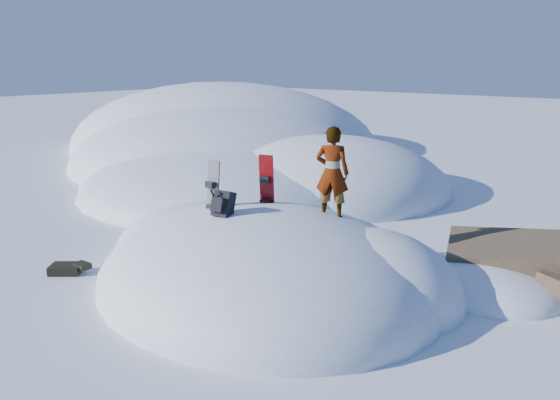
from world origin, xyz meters
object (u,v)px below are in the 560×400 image
Objects in this scene: snowboard_dark at (212,199)px; backpack at (223,204)px; person at (332,173)px; snowboard_red at (267,193)px.

backpack is (0.65, -0.37, 0.08)m from snowboard_dark.
person reaches higher than snowboard_dark.
snowboard_dark is at bearing -140.55° from snowboard_red.
snowboard_red is 0.92× the size of person.
snowboard_dark is 0.88× the size of person.
snowboard_red is 1.11m from snowboard_dark.
person is (2.01, 1.23, 0.59)m from snowboard_dark.
person reaches higher than backpack.
person is at bearing -3.07° from snowboard_red.
backpack is at bearing -104.95° from snowboard_red.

